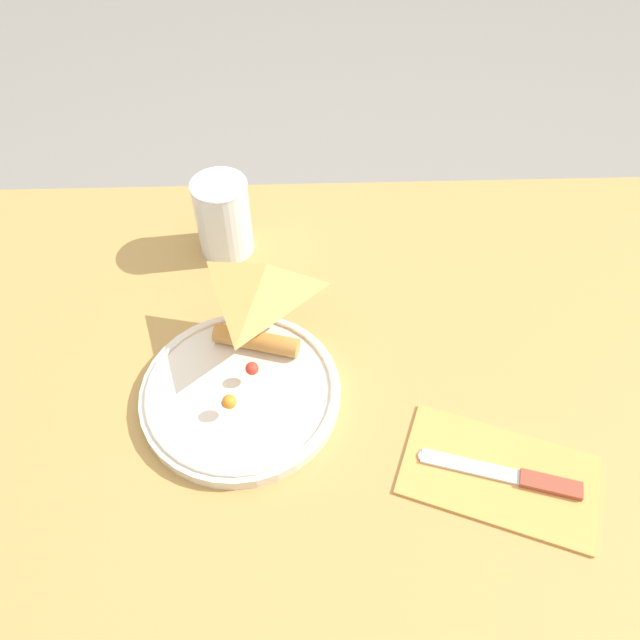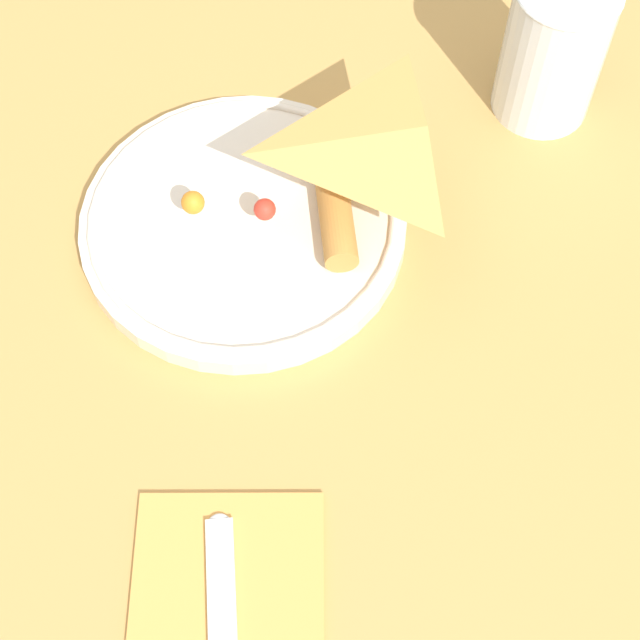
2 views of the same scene
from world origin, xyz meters
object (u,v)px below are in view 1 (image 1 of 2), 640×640
dining_table (364,401)px  napkin_folded (499,475)px  plate_pizza (241,389)px  butter_knife (508,475)px  milk_glass (223,219)px

dining_table → napkin_folded: bearing=126.3°
plate_pizza → napkin_folded: bearing=158.2°
napkin_folded → butter_knife: bearing=163.4°
plate_pizza → butter_knife: bearing=158.4°
dining_table → plate_pizza: size_ratio=5.02×
dining_table → butter_knife: butter_knife is taller
dining_table → butter_knife: size_ratio=6.84×
milk_glass → dining_table: bearing=134.1°
dining_table → milk_glass: (0.19, -0.20, 0.17)m
dining_table → plate_pizza: (0.16, 0.06, 0.13)m
plate_pizza → napkin_folded: 0.31m
milk_glass → butter_knife: 0.50m
plate_pizza → napkin_folded: size_ratio=1.01×
plate_pizza → dining_table: bearing=-158.8°
napkin_folded → dining_table: bearing=-53.7°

